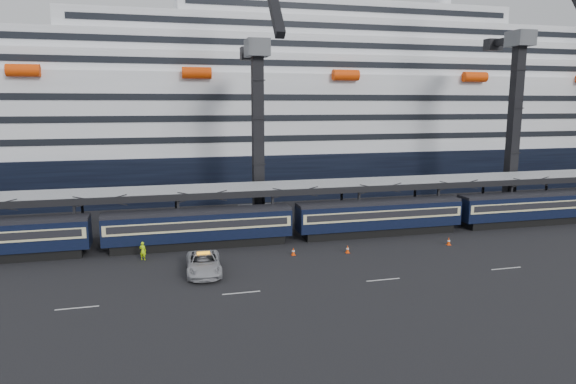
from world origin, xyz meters
The scene contains 11 objects.
ground centered at (0.00, 0.00, 0.00)m, with size 260.00×260.00×0.00m, color black.
train centered at (-4.65, 10.00, 2.20)m, with size 133.05×3.00×4.05m.
canopy centered at (0.00, 14.00, 5.25)m, with size 130.00×6.25×5.53m.
cruise_ship centered at (-1.08, 45.99, 12.34)m, with size 214.09×28.84×34.00m.
crane_dark_near centered at (-20.00, 18.59, 11.93)m, with size 4.50×17.75×35.08m.
crane_dark_mid centered at (15.00, 17.59, 13.36)m, with size 4.50×18.24×39.64m.
pickup_truck centered at (-28.38, 1.48, 0.88)m, with size 2.92×6.33×1.76m, color #A2A3A9.
worker centered at (-33.58, 6.81, 0.89)m, with size 0.65×0.43×1.78m, color #C3FF0D.
traffic_cone_b centered at (-19.42, 4.75, 0.39)m, with size 0.40×0.40×0.80m.
traffic_cone_c centered at (-14.02, 4.17, 0.40)m, with size 0.40×0.40×0.81m.
traffic_cone_d centered at (-2.73, 4.23, 0.41)m, with size 0.42×0.42×0.83m.
Camera 1 is at (-32.04, -41.79, 14.55)m, focal length 32.00 mm.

